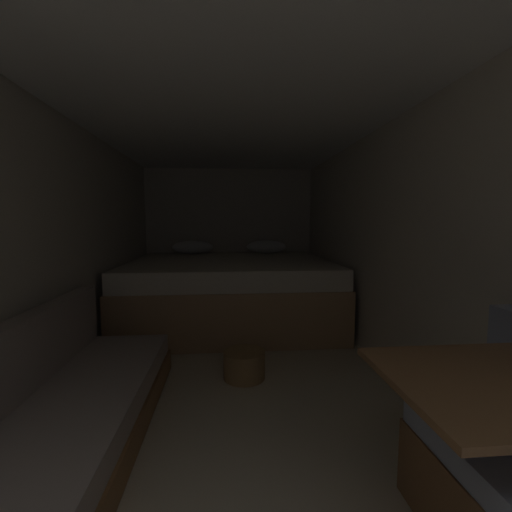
% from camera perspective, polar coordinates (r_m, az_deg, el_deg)
% --- Properties ---
extents(ground_plane, '(7.39, 7.39, 0.00)m').
position_cam_1_polar(ground_plane, '(2.89, -3.82, -20.13)').
color(ground_plane, beige).
extents(wall_back, '(2.66, 0.05, 2.08)m').
position_cam_1_polar(wall_back, '(5.33, -4.50, 3.38)').
color(wall_back, beige).
rests_on(wall_back, ground).
extents(wall_left, '(0.05, 5.39, 2.08)m').
position_cam_1_polar(wall_left, '(2.90, -30.69, 0.50)').
color(wall_left, beige).
rests_on(wall_left, ground).
extents(wall_right, '(0.05, 5.39, 2.08)m').
position_cam_1_polar(wall_right, '(2.94, 22.36, 0.94)').
color(wall_right, beige).
rests_on(wall_right, ground).
extents(ceiling_slab, '(2.66, 5.39, 0.05)m').
position_cam_1_polar(ceiling_slab, '(2.73, -4.15, 23.62)').
color(ceiling_slab, white).
rests_on(ceiling_slab, wall_left).
extents(bed, '(2.44, 2.08, 0.99)m').
position_cam_1_polar(bed, '(4.31, -4.30, -5.76)').
color(bed, tan).
rests_on(bed, ground).
extents(sofa_left, '(0.72, 2.40, 0.73)m').
position_cam_1_polar(sofa_left, '(2.18, -31.93, -23.84)').
color(sofa_left, olive).
rests_on(sofa_left, ground).
extents(dinette_table, '(0.67, 0.61, 0.76)m').
position_cam_1_polar(dinette_table, '(1.44, 35.06, -20.86)').
color(dinette_table, brown).
rests_on(dinette_table, ground).
extents(wicker_basket, '(0.34, 0.34, 0.22)m').
position_cam_1_polar(wicker_basket, '(2.87, -2.00, -17.87)').
color(wicker_basket, olive).
rests_on(wicker_basket, ground).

